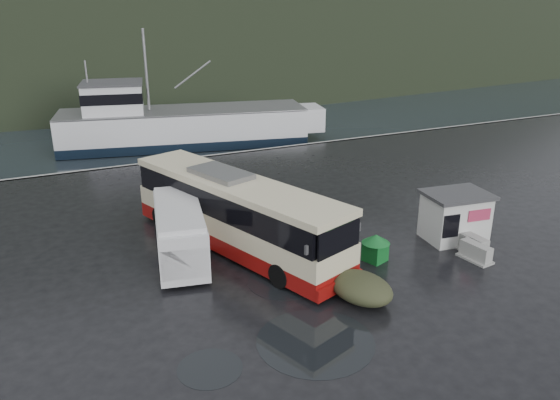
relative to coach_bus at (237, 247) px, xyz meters
name	(u,v)px	position (x,y,z in m)	size (l,w,h in m)	color
ground	(272,272)	(0.50, -3.18, 0.00)	(160.00, 160.00, 0.00)	black
harbor_water	(66,56)	(0.50, 106.82, 0.00)	(300.00, 180.00, 0.02)	black
quay_edge	(166,161)	(0.50, 16.82, 0.00)	(160.00, 0.60, 1.50)	#999993
headland	(63,26)	(10.50, 246.82, 0.00)	(780.00, 540.00, 570.00)	black
coach_bus	(237,247)	(0.00, 0.00, 0.00)	(3.31, 13.44, 3.81)	beige
white_van	(181,258)	(-2.87, -0.04, 0.00)	(2.24, 6.51, 2.72)	silver
waste_bin_left	(375,260)	(5.44, -4.17, 0.00)	(0.97, 0.97, 1.35)	#126625
waste_bin_right	(288,261)	(1.65, -2.45, 0.00)	(0.99, 0.99, 1.37)	#126625
dome_tent	(361,300)	(2.85, -6.96, 0.00)	(2.06, 2.88, 1.13)	#373A23
ticket_kiosk	(452,239)	(10.55, -3.76, 0.00)	(3.24, 2.45, 2.53)	silver
jersey_barrier_a	(459,246)	(10.26, -4.59, 0.00)	(0.83, 1.65, 0.83)	#999993
jersey_barrier_b	(472,251)	(10.37, -5.38, 0.00)	(0.85, 1.69, 0.85)	#999993
jersey_barrier_c	(475,260)	(9.84, -6.12, 0.00)	(0.83, 1.67, 0.83)	#999993
fishing_trawler	(185,130)	(4.64, 26.46, 0.00)	(26.84, 5.88, 10.74)	silver
puddles	(296,303)	(0.30, -6.11, 0.01)	(11.34, 12.60, 0.01)	black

